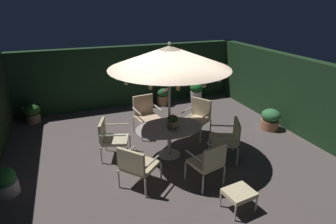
# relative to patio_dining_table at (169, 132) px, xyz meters

# --- Properties ---
(ground_plane) EXTENTS (8.00, 7.80, 0.02)m
(ground_plane) POSITION_rel_patio_dining_table_xyz_m (-0.04, 0.04, -0.62)
(ground_plane) COLOR #554B49
(hedge_backdrop_rear) EXTENTS (8.00, 0.30, 2.04)m
(hedge_backdrop_rear) POSITION_rel_patio_dining_table_xyz_m (-0.04, 3.79, 0.41)
(hedge_backdrop_rear) COLOR #1B341D
(hedge_backdrop_rear) RESTS_ON ground_plane
(hedge_backdrop_right) EXTENTS (0.30, 7.80, 2.04)m
(hedge_backdrop_right) POSITION_rel_patio_dining_table_xyz_m (3.81, 0.04, 0.41)
(hedge_backdrop_right) COLOR #1A341B
(hedge_backdrop_right) RESTS_ON ground_plane
(patio_dining_table) EXTENTS (1.58, 1.15, 0.75)m
(patio_dining_table) POSITION_rel_patio_dining_table_xyz_m (0.00, 0.00, 0.00)
(patio_dining_table) COLOR silver
(patio_dining_table) RESTS_ON ground_plane
(patio_umbrella) EXTENTS (2.59, 2.59, 2.66)m
(patio_umbrella) POSITION_rel_patio_dining_table_xyz_m (-0.00, 0.00, 1.73)
(patio_umbrella) COLOR silver
(patio_umbrella) RESTS_ON ground_plane
(centerpiece_planter) EXTENTS (0.27, 0.27, 0.35)m
(centerpiece_planter) POSITION_rel_patio_dining_table_xyz_m (0.04, -0.10, 0.32)
(centerpiece_planter) COLOR tan
(centerpiece_planter) RESTS_ON patio_dining_table
(patio_chair_north) EXTENTS (0.70, 0.70, 0.94)m
(patio_chair_north) POSITION_rel_patio_dining_table_xyz_m (0.32, -1.31, -0.07)
(patio_chair_north) COLOR silver
(patio_chair_north) RESTS_ON ground_plane
(patio_chair_northeast) EXTENTS (0.83, 0.85, 0.94)m
(patio_chair_northeast) POSITION_rel_patio_dining_table_xyz_m (1.23, -0.57, -0.07)
(patio_chair_northeast) COLOR silver
(patio_chair_northeast) RESTS_ON ground_plane
(patio_chair_east) EXTENTS (0.83, 0.85, 0.99)m
(patio_chair_east) POSITION_rel_patio_dining_table_xyz_m (1.12, 0.76, -0.04)
(patio_chair_east) COLOR silver
(patio_chair_east) RESTS_ON ground_plane
(patio_chair_southeast) EXTENTS (0.71, 0.69, 1.06)m
(patio_chair_southeast) POSITION_rel_patio_dining_table_xyz_m (-0.18, 1.35, -0.01)
(patio_chair_southeast) COLOR silver
(patio_chair_southeast) RESTS_ON ground_plane
(patio_chair_south) EXTENTS (0.78, 0.76, 0.92)m
(patio_chair_south) POSITION_rel_patio_dining_table_xyz_m (-1.29, 0.41, -0.08)
(patio_chair_south) COLOR silver
(patio_chair_south) RESTS_ON ground_plane
(patio_chair_southwest) EXTENTS (0.89, 0.89, 0.91)m
(patio_chair_southwest) POSITION_rel_patio_dining_table_xyz_m (-1.01, -0.90, -0.09)
(patio_chair_southwest) COLOR silver
(patio_chair_southwest) RESTS_ON ground_plane
(ottoman_footrest) EXTENTS (0.55, 0.48, 0.39)m
(ottoman_footrest) POSITION_rel_patio_dining_table_xyz_m (0.49, -2.12, -0.28)
(ottoman_footrest) COLOR silver
(ottoman_footrest) RESTS_ON ground_plane
(potted_plant_right_far) EXTENTS (0.48, 0.48, 0.54)m
(potted_plant_right_far) POSITION_rel_patio_dining_table_xyz_m (-3.42, -0.22, -0.35)
(potted_plant_right_far) COLOR beige
(potted_plant_right_far) RESTS_ON ground_plane
(potted_plant_front_corner) EXTENTS (0.46, 0.46, 0.70)m
(potted_plant_front_corner) POSITION_rel_patio_dining_table_xyz_m (2.22, 3.13, -0.24)
(potted_plant_front_corner) COLOR beige
(potted_plant_front_corner) RESTS_ON ground_plane
(potted_plant_left_far) EXTENTS (0.50, 0.50, 0.57)m
(potted_plant_left_far) POSITION_rel_patio_dining_table_xyz_m (-3.19, 3.23, -0.30)
(potted_plant_left_far) COLOR #836450
(potted_plant_left_far) RESTS_ON ground_plane
(potted_plant_back_left) EXTENTS (0.52, 0.52, 0.60)m
(potted_plant_back_left) POSITION_rel_patio_dining_table_xyz_m (3.21, 0.35, -0.31)
(potted_plant_back_left) COLOR #A96A4C
(potted_plant_back_left) RESTS_ON ground_plane
(potted_plant_back_center) EXTENTS (0.43, 0.43, 0.62)m
(potted_plant_back_center) POSITION_rel_patio_dining_table_xyz_m (0.99, 3.28, -0.29)
(potted_plant_back_center) COLOR #A46F4A
(potted_plant_back_center) RESTS_ON ground_plane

